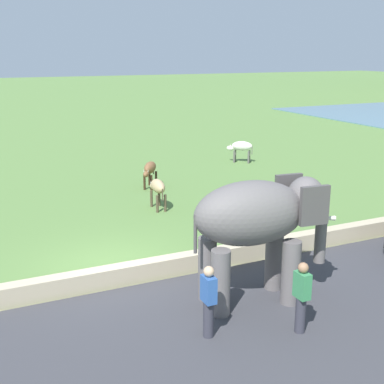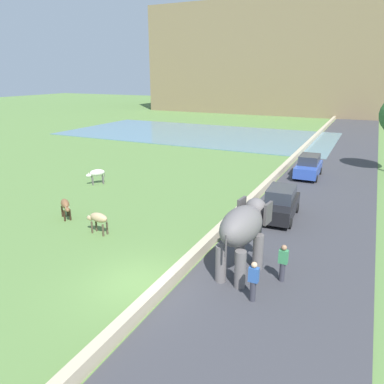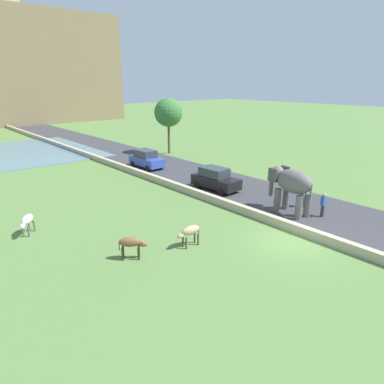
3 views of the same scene
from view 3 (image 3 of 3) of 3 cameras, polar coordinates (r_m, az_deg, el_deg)
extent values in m
plane|color=#567A3D|center=(19.94, 15.87, -7.73)|extent=(220.00, 220.00, 0.00)
cube|color=#38383D|center=(36.86, -6.03, 4.60)|extent=(7.00, 120.00, 0.06)
cube|color=tan|center=(33.17, -9.44, 3.38)|extent=(0.40, 110.00, 0.52)
ellipsoid|color=#605B5B|center=(23.08, 16.31, 1.66)|extent=(1.69, 2.84, 1.50)
cylinder|color=#605B5B|center=(23.72, 13.74, -1.34)|extent=(0.44, 0.44, 1.60)
cylinder|color=#605B5B|center=(24.33, 15.08, -0.96)|extent=(0.44, 0.44, 1.60)
cylinder|color=#605B5B|center=(22.67, 17.01, -2.52)|extent=(0.44, 0.44, 1.60)
cylinder|color=#605B5B|center=(23.31, 18.31, -2.09)|extent=(0.44, 0.44, 1.60)
ellipsoid|color=#605B5B|center=(23.91, 13.75, 2.88)|extent=(1.09, 1.01, 1.10)
cube|color=#484444|center=(23.38, 13.01, 2.70)|extent=(0.20, 0.71, 0.90)
cube|color=#484444|center=(24.26, 14.95, 3.09)|extent=(0.20, 0.71, 0.90)
cylinder|color=#605B5B|center=(24.45, 12.79, 1.11)|extent=(0.28, 0.28, 1.50)
cone|color=silver|center=(24.13, 12.62, 2.02)|extent=(0.18, 0.57, 0.17)
cone|color=silver|center=(24.44, 13.33, 2.17)|extent=(0.18, 0.57, 0.17)
cylinder|color=#484444|center=(22.40, 18.81, 0.00)|extent=(0.08, 0.08, 0.90)
cylinder|color=#33333D|center=(25.11, 17.61, -1.52)|extent=(0.22, 0.22, 0.85)
cube|color=#388451|center=(24.89, 17.76, 0.01)|extent=(0.36, 0.22, 0.56)
sphere|color=#997051|center=(24.78, 17.84, 0.87)|extent=(0.22, 0.22, 0.22)
cylinder|color=#33333D|center=(23.73, 20.49, -2.94)|extent=(0.22, 0.22, 0.85)
cube|color=#2D569E|center=(23.50, 20.67, -1.33)|extent=(0.36, 0.22, 0.56)
sphere|color=tan|center=(23.38, 20.77, -0.43)|extent=(0.22, 0.22, 0.22)
cube|color=#2D4CA8|center=(35.18, -7.38, 5.03)|extent=(1.75, 4.02, 0.80)
cube|color=#2D333D|center=(35.19, -7.62, 6.27)|extent=(1.47, 2.22, 0.70)
cylinder|color=black|center=(34.68, -5.04, 4.25)|extent=(0.19, 0.60, 0.60)
cylinder|color=black|center=(33.78, -7.24, 3.81)|extent=(0.19, 0.60, 0.60)
cylinder|color=black|center=(36.76, -7.47, 4.94)|extent=(0.19, 0.60, 0.60)
cylinder|color=black|center=(35.91, -9.60, 4.53)|extent=(0.19, 0.60, 0.60)
cube|color=black|center=(27.76, 3.90, 1.70)|extent=(1.89, 4.08, 0.80)
cube|color=#2D333D|center=(27.69, 3.63, 3.28)|extent=(1.55, 2.27, 0.70)
cylinder|color=black|center=(27.64, 7.00, 0.68)|extent=(0.21, 0.61, 0.60)
cylinder|color=black|center=(26.47, 4.76, -0.03)|extent=(0.21, 0.61, 0.60)
cylinder|color=black|center=(29.29, 3.09, 1.76)|extent=(0.21, 0.61, 0.60)
cylinder|color=black|center=(28.18, 0.83, 1.14)|extent=(0.21, 0.61, 0.60)
ellipsoid|color=silver|center=(21.79, -25.28, -4.03)|extent=(1.04, 1.13, 0.50)
cylinder|color=#595753|center=(21.60, -25.11, -5.84)|extent=(0.10, 0.10, 0.65)
cylinder|color=#595753|center=(21.73, -25.86, -5.80)|extent=(0.10, 0.10, 0.65)
cylinder|color=#595753|center=(22.25, -24.33, -5.06)|extent=(0.10, 0.10, 0.65)
cylinder|color=#595753|center=(22.37, -25.06, -5.03)|extent=(0.10, 0.10, 0.65)
ellipsoid|color=silver|center=(21.31, -25.90, -5.03)|extent=(0.44, 0.46, 0.26)
cone|color=beige|center=(21.21, -25.74, -4.61)|extent=(0.04, 0.04, 0.12)
cone|color=beige|center=(21.29, -26.18, -4.60)|extent=(0.04, 0.04, 0.12)
cylinder|color=#595753|center=(22.31, -24.67, -4.01)|extent=(0.04, 0.04, 0.45)
ellipsoid|color=tan|center=(18.32, -0.24, -6.24)|extent=(1.13, 0.52, 0.50)
cylinder|color=#493D2C|center=(18.25, -0.94, -8.34)|extent=(0.10, 0.10, 0.65)
cylinder|color=#493D2C|center=(18.48, -1.50, -8.00)|extent=(0.10, 0.10, 0.65)
cylinder|color=#493D2C|center=(18.66, 1.00, -7.72)|extent=(0.10, 0.10, 0.65)
cylinder|color=#493D2C|center=(18.88, 0.43, -7.40)|extent=(0.10, 0.10, 0.65)
ellipsoid|color=tan|center=(18.05, -1.88, -7.15)|extent=(0.42, 0.27, 0.26)
cone|color=beige|center=(17.92, -1.72, -6.76)|extent=(0.04, 0.04, 0.12)
cone|color=beige|center=(18.05, -2.05, -6.57)|extent=(0.04, 0.04, 0.12)
cylinder|color=#493D2C|center=(18.70, 1.10, -6.40)|extent=(0.04, 0.04, 0.45)
ellipsoid|color=brown|center=(17.33, -10.05, -8.01)|extent=(1.15, 1.01, 0.50)
cylinder|color=#302014|center=(17.68, -8.65, -9.46)|extent=(0.10, 0.10, 0.65)
cylinder|color=#302014|center=(17.41, -8.71, -9.92)|extent=(0.10, 0.10, 0.65)
cylinder|color=#302014|center=(17.76, -11.16, -9.47)|extent=(0.10, 0.10, 0.65)
cylinder|color=#302014|center=(17.49, -11.27, -9.93)|extent=(0.10, 0.10, 0.65)
ellipsoid|color=brown|center=(17.34, -7.92, -8.43)|extent=(0.46, 0.43, 0.26)
cone|color=beige|center=(17.35, -7.93, -7.79)|extent=(0.04, 0.04, 0.12)
cone|color=beige|center=(17.18, -7.96, -8.05)|extent=(0.04, 0.04, 0.12)
cylinder|color=#302014|center=(17.48, -11.79, -8.61)|extent=(0.04, 0.04, 0.45)
cylinder|color=brown|center=(42.01, -3.79, 8.77)|extent=(0.28, 0.28, 3.65)
sphere|color=#387033|center=(41.65, -3.88, 12.82)|extent=(3.30, 3.30, 3.30)
camera|label=1|loc=(29.12, 37.78, 9.07)|focal=48.45mm
camera|label=2|loc=(22.99, 53.37, 9.94)|focal=34.72mm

